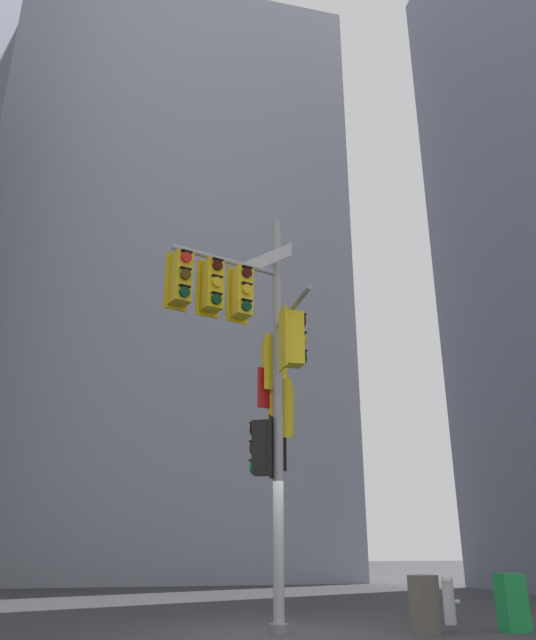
{
  "coord_description": "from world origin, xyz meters",
  "views": [
    {
      "loc": [
        -2.95,
        -11.15,
        1.35
      ],
      "look_at": [
        -0.07,
        0.49,
        5.82
      ],
      "focal_mm": 34.49,
      "sensor_mm": 36.0,
      "label": 1
    }
  ],
  "objects": [
    {
      "name": "newspaper_box",
      "position": [
        4.02,
        -0.74,
        0.47
      ],
      "size": [
        0.45,
        0.36,
        0.94
      ],
      "color": "#198C3F",
      "rests_on": "ground"
    },
    {
      "name": "ground",
      "position": [
        0.0,
        0.0,
        0.0
      ],
      "size": [
        120.0,
        120.0,
        0.0
      ],
      "primitive_type": "plane",
      "color": "#38383A"
    },
    {
      "name": "fire_hydrant",
      "position": [
        3.51,
        0.53,
        0.46
      ],
      "size": [
        0.33,
        0.23,
        0.88
      ],
      "color": "silver",
      "rests_on": "ground"
    },
    {
      "name": "trash_bin",
      "position": [
        2.46,
        -0.52,
        0.46
      ],
      "size": [
        0.54,
        0.54,
        0.92
      ],
      "primitive_type": "cylinder",
      "color": "#59514C",
      "rests_on": "ground"
    },
    {
      "name": "building_mid_block",
      "position": [
        -1.17,
        23.25,
        15.29
      ],
      "size": [
        17.69,
        17.69,
        30.58
      ],
      "primitive_type": "cube",
      "color": "#9399A3",
      "rests_on": "ground"
    },
    {
      "name": "signal_pole_assembly",
      "position": [
        -0.47,
        -0.2,
        4.73
      ],
      "size": [
        2.72,
        2.62,
        7.9
      ],
      "color": "#9EA0A3",
      "rests_on": "ground"
    }
  ]
}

